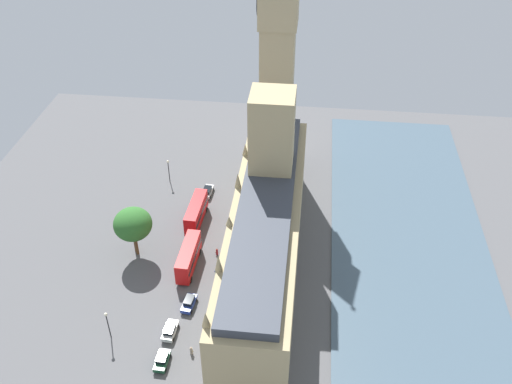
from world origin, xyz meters
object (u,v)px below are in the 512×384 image
Objects in this scene: car_silver_opposite_hall at (207,191)px; car_blue_under_trees at (189,303)px; car_dark_green_trailing at (162,360)px; pedestrian_leading at (216,272)px; parliament_building at (266,227)px; double_decker_bus_far_end at (188,257)px; car_white_near_tower at (170,330)px; plane_tree_slot_10 at (133,224)px; street_lamp_slot_12 at (168,167)px; pedestrian_kerbside at (191,351)px; street_lamp_slot_11 at (107,320)px; double_decker_bus_corner at (196,212)px; clock_tower at (278,51)px; plane_tree_by_river_gate at (132,226)px; pedestrian_midblock at (217,252)px.

car_blue_under_trees is (-2.56, 31.97, -0.00)m from car_silver_opposite_hall.
car_dark_green_trailing is 20.71m from pedestrian_leading.
parliament_building is 15.78m from double_decker_bus_far_end.
car_white_near_tower is at bearing -85.08° from car_silver_opposite_hall.
plane_tree_slot_10 reaches higher than car_silver_opposite_hall.
street_lamp_slot_12 is (10.14, -47.80, 3.17)m from car_dark_green_trailing.
pedestrian_kerbside is 0.27× the size of street_lamp_slot_11.
parliament_building is at bearing 179.85° from plane_tree_slot_10.
double_decker_bus_corner is 16.07m from street_lamp_slot_12.
double_decker_bus_far_end is (-0.62, 22.50, 1.75)m from car_silver_opposite_hall.
clock_tower is at bearing 30.02° from pedestrian_leading.
car_dark_green_trailing is (-0.16, 21.50, -1.75)m from double_decker_bus_far_end.
car_blue_under_trees is at bearing -81.49° from car_silver_opposite_hall.
parliament_building is at bearing 178.00° from plane_tree_by_river_gate.
car_silver_opposite_hall is 41.03m from street_lamp_slot_11.
clock_tower is 64.28m from car_dark_green_trailing.
clock_tower is 6.65× the size of plane_tree_by_river_gate.
plane_tree_by_river_gate is at bearing -57.53° from plane_tree_slot_10.
car_blue_under_trees is at bearing -96.47° from car_dark_green_trailing.
clock_tower is 61.58m from pedestrian_kerbside.
pedestrian_leading is 0.28× the size of street_lamp_slot_11.
street_lamp_slot_11 reaches higher than car_white_near_tower.
parliament_building is 35.14× the size of pedestrian_leading.
street_lamp_slot_12 reaches higher than pedestrian_kerbside.
pedestrian_midblock is 0.19× the size of plane_tree_by_river_gate.
street_lamp_slot_12 reaches higher than car_silver_opposite_hall.
car_silver_opposite_hall is 44.00m from car_dark_green_trailing.
parliament_building is 12.59× the size of car_silver_opposite_hall.
car_blue_under_trees is 19.06m from plane_tree_by_river_gate.
double_decker_bus_corner is 1.85× the size of street_lamp_slot_12.
street_lamp_slot_11 is (9.52, 17.43, 1.52)m from double_decker_bus_far_end.
car_blue_under_trees is 37.84m from street_lamp_slot_12.
pedestrian_leading is at bearing 166.57° from double_decker_bus_far_end.
car_dark_green_trailing is 27.76m from plane_tree_by_river_gate.
street_lamp_slot_12 is at bearing -91.63° from plane_tree_slot_10.
parliament_building is at bearing -113.93° from pedestrian_midblock.
street_lamp_slot_11 is 1.03× the size of street_lamp_slot_12.
pedestrian_midblock is at bearing -70.40° from car_silver_opposite_hall.
plane_tree_slot_10 is (23.80, 32.54, -21.22)m from clock_tower.
parliament_building is at bearing 55.63° from car_white_near_tower.
parliament_building is 5.50× the size of double_decker_bus_corner.
double_decker_bus_corner is 2.44× the size of car_white_near_tower.
double_decker_bus_far_end is 2.43× the size of car_white_near_tower.
street_lamp_slot_11 is (11.46, 7.95, 3.27)m from car_blue_under_trees.
car_blue_under_trees is 0.76× the size of street_lamp_slot_12.
plane_tree_slot_10 is at bearing -0.15° from parliament_building.
parliament_building is 38.01m from clock_tower.
street_lamp_slot_11 reaches higher than street_lamp_slot_12.
car_blue_under_trees is 1.00× the size of car_white_near_tower.
double_decker_bus_far_end is at bearing 9.58° from parliament_building.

